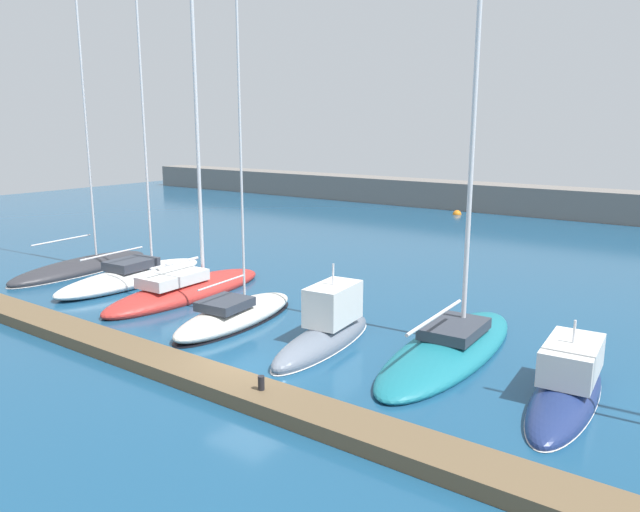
# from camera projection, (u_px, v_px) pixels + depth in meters

# --- Properties ---
(ground_plane) EXTENTS (120.00, 120.00, 0.00)m
(ground_plane) POSITION_uv_depth(u_px,v_px,m) (251.00, 370.00, 20.90)
(ground_plane) COLOR navy
(dock_pier) EXTENTS (42.94, 1.59, 0.46)m
(dock_pier) POSITION_uv_depth(u_px,v_px,m) (214.00, 381.00, 19.50)
(dock_pier) COLOR brown
(dock_pier) RESTS_ON ground_plane
(breakwater_seawall) EXTENTS (108.00, 3.85, 2.64)m
(breakwater_seawall) POSITION_uv_depth(u_px,v_px,m) (576.00, 204.00, 54.68)
(breakwater_seawall) COLOR slate
(breakwater_seawall) RESTS_ON ground_plane
(sailboat_charcoal_nearest) EXTENTS (3.61, 9.57, 19.88)m
(sailboat_charcoal_nearest) POSITION_uv_depth(u_px,v_px,m) (82.00, 266.00, 35.09)
(sailboat_charcoal_nearest) COLOR #2D2D33
(sailboat_charcoal_nearest) RESTS_ON ground_plane
(sailboat_white_second) EXTENTS (3.62, 9.65, 19.25)m
(sailboat_white_second) POSITION_uv_depth(u_px,v_px,m) (133.00, 275.00, 32.46)
(sailboat_white_second) COLOR white
(sailboat_white_second) RESTS_ON ground_plane
(sailboat_red_third) EXTENTS (3.19, 10.03, 19.09)m
(sailboat_red_third) POSITION_uv_depth(u_px,v_px,m) (186.00, 288.00, 29.99)
(sailboat_red_third) COLOR #B72D28
(sailboat_red_third) RESTS_ON ground_plane
(sailboat_ivory_fourth) EXTENTS (2.99, 7.50, 15.90)m
(sailboat_ivory_fourth) POSITION_uv_depth(u_px,v_px,m) (235.00, 314.00, 25.91)
(sailboat_ivory_fourth) COLOR silver
(sailboat_ivory_fourth) RESTS_ON ground_plane
(motorboat_slate_fifth) EXTENTS (2.43, 6.85, 3.47)m
(motorboat_slate_fifth) POSITION_uv_depth(u_px,v_px,m) (326.00, 331.00, 23.29)
(motorboat_slate_fifth) COLOR slate
(motorboat_slate_fifth) RESTS_ON ground_plane
(sailboat_teal_sixth) EXTENTS (3.48, 10.51, 16.43)m
(sailboat_teal_sixth) POSITION_uv_depth(u_px,v_px,m) (450.00, 346.00, 22.43)
(sailboat_teal_sixth) COLOR #19707F
(sailboat_teal_sixth) RESTS_ON ground_plane
(motorboat_navy_seventh) EXTENTS (2.37, 7.27, 2.85)m
(motorboat_navy_seventh) POSITION_uv_depth(u_px,v_px,m) (567.00, 387.00, 18.67)
(motorboat_navy_seventh) COLOR navy
(motorboat_navy_seventh) RESTS_ON ground_plane
(mooring_buoy_orange) EXTENTS (0.81, 0.81, 0.81)m
(mooring_buoy_orange) POSITION_uv_depth(u_px,v_px,m) (457.00, 214.00, 57.14)
(mooring_buoy_orange) COLOR orange
(mooring_buoy_orange) RESTS_ON ground_plane
(dock_bollard) EXTENTS (0.20, 0.20, 0.44)m
(dock_bollard) POSITION_uv_depth(u_px,v_px,m) (261.00, 383.00, 18.25)
(dock_bollard) COLOR black
(dock_bollard) RESTS_ON dock_pier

